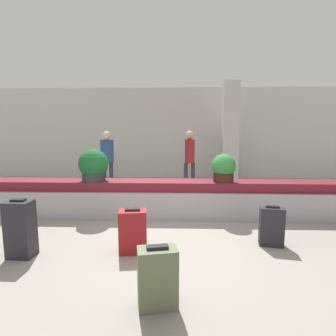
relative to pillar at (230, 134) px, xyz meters
name	(u,v)px	position (x,y,z in m)	size (l,w,h in m)	color
ground_plane	(165,245)	(-1.84, -4.78, -1.60)	(18.00, 18.00, 0.00)	gray
back_wall	(172,133)	(-1.84, 1.06, 0.00)	(18.00, 0.06, 3.20)	beige
carousel	(168,199)	(-1.84, -3.42, -1.27)	(7.96, 0.70, 0.70)	#9E9EA3
pillar	(230,134)	(0.00, 0.00, 0.00)	(0.49, 0.49, 3.20)	beige
suitcase_0	(133,231)	(-2.27, -5.03, -1.30)	(0.40, 0.29, 0.62)	maroon
suitcase_1	(158,278)	(-1.84, -6.16, -1.31)	(0.40, 0.28, 0.61)	#5B6647
suitcase_2	(20,229)	(-3.72, -5.21, -1.22)	(0.33, 0.26, 0.78)	#232328
suitcase_3	(272,226)	(-0.30, -4.75, -1.31)	(0.36, 0.24, 0.60)	#232328
potted_plant_0	(93,166)	(-3.29, -3.47, -0.60)	(0.57, 0.57, 0.62)	#2D2D2D
potted_plant_1	(224,168)	(-0.79, -3.50, -0.64)	(0.45, 0.45, 0.54)	#381914
traveler_0	(190,155)	(-1.33, -1.20, -0.60)	(0.31, 0.36, 1.68)	#282833
traveler_1	(107,155)	(-3.65, -1.11, -0.61)	(0.34, 0.23, 1.67)	#282833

